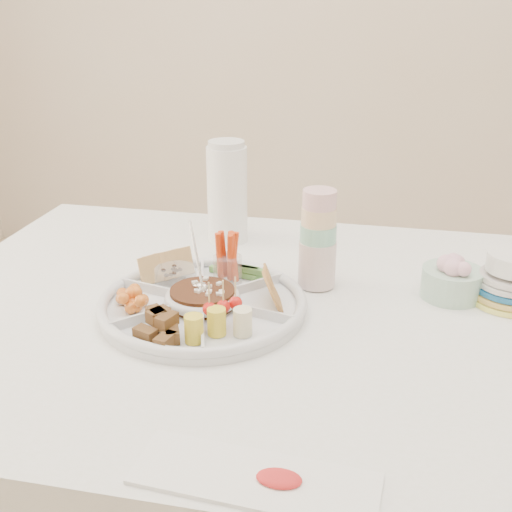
% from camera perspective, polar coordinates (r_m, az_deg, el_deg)
% --- Properties ---
extents(dining_table, '(1.52, 1.02, 0.76)m').
position_cam_1_polar(dining_table, '(1.42, 3.94, -18.79)').
color(dining_table, white).
rests_on(dining_table, floor).
extents(party_tray, '(0.46, 0.46, 0.04)m').
position_cam_1_polar(party_tray, '(1.19, -4.77, -4.00)').
color(party_tray, white).
rests_on(party_tray, dining_table).
extents(bean_dip, '(0.14, 0.14, 0.04)m').
position_cam_1_polar(bean_dip, '(1.19, -4.78, -3.68)').
color(bean_dip, '#532E10').
rests_on(bean_dip, party_tray).
extents(tortillas, '(0.12, 0.12, 0.06)m').
position_cam_1_polar(tortillas, '(1.19, 1.47, -2.87)').
color(tortillas, '#A86A46').
rests_on(tortillas, party_tray).
extents(carrot_cucumber, '(0.14, 0.14, 0.10)m').
position_cam_1_polar(carrot_cucumber, '(1.28, -1.93, 0.00)').
color(carrot_cucumber, red).
rests_on(carrot_cucumber, party_tray).
extents(pita_raisins, '(0.14, 0.14, 0.06)m').
position_cam_1_polar(pita_raisins, '(1.29, -7.69, -0.99)').
color(pita_raisins, '#DDB55C').
rests_on(pita_raisins, party_tray).
extents(cherries, '(0.12, 0.12, 0.04)m').
position_cam_1_polar(cherries, '(1.20, -11.03, -3.58)').
color(cherries, '#CB6A12').
rests_on(cherries, party_tray).
extents(granola_chunks, '(0.12, 0.12, 0.05)m').
position_cam_1_polar(granola_chunks, '(1.09, -8.21, -6.10)').
color(granola_chunks, brown).
rests_on(granola_chunks, party_tray).
extents(banana_tomato, '(0.13, 0.13, 0.09)m').
position_cam_1_polar(banana_tomato, '(1.08, -1.35, -4.83)').
color(banana_tomato, '#FBF55F').
rests_on(banana_tomato, party_tray).
extents(cup_stack, '(0.08, 0.08, 0.21)m').
position_cam_1_polar(cup_stack, '(1.27, 5.54, 1.57)').
color(cup_stack, silver).
rests_on(cup_stack, dining_table).
extents(thermos, '(0.11, 0.11, 0.24)m').
position_cam_1_polar(thermos, '(1.50, -2.58, 5.81)').
color(thermos, white).
rests_on(thermos, dining_table).
extents(flower_bowl, '(0.14, 0.14, 0.09)m').
position_cam_1_polar(flower_bowl, '(1.30, 17.07, -1.72)').
color(flower_bowl, silver).
rests_on(flower_bowl, dining_table).
extents(plate_stack, '(0.15, 0.15, 0.09)m').
position_cam_1_polar(plate_stack, '(1.31, 21.72, -2.06)').
color(plate_stack, '#FDAF2D').
rests_on(plate_stack, dining_table).
extents(placemat, '(0.31, 0.12, 0.01)m').
position_cam_1_polar(placemat, '(0.83, -0.10, -19.19)').
color(placemat, silver).
rests_on(placemat, dining_table).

